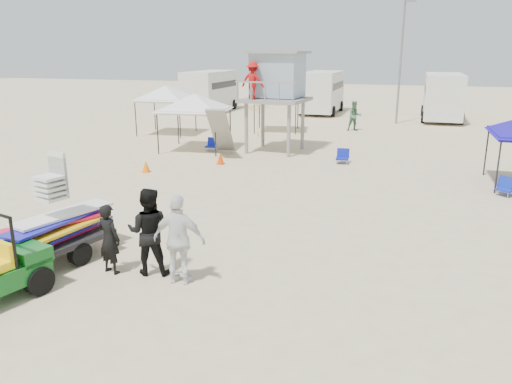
% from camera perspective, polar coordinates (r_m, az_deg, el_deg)
% --- Properties ---
extents(ground, '(140.00, 140.00, 0.00)m').
position_cam_1_polar(ground, '(10.70, -7.57, -10.68)').
color(ground, beige).
rests_on(ground, ground).
extents(surf_trailer, '(1.91, 2.77, 2.24)m').
position_cam_1_polar(surf_trailer, '(12.48, -21.54, -3.24)').
color(surf_trailer, black).
rests_on(surf_trailer, ground).
extents(man_left, '(0.65, 0.50, 1.58)m').
position_cam_1_polar(man_left, '(11.42, -16.44, -5.16)').
color(man_left, black).
rests_on(man_left, ground).
extents(man_mid, '(1.10, 0.95, 1.95)m').
position_cam_1_polar(man_mid, '(11.12, -12.15, -4.42)').
color(man_mid, black).
rests_on(man_mid, ground).
extents(man_right, '(1.16, 0.54, 1.93)m').
position_cam_1_polar(man_right, '(10.53, -8.77, -5.44)').
color(man_right, white).
rests_on(man_right, ground).
extents(lifeguard_tower, '(3.16, 3.16, 4.68)m').
position_cam_1_polar(lifeguard_tower, '(24.55, 2.13, 12.78)').
color(lifeguard_tower, gray).
rests_on(lifeguard_tower, ground).
extents(canopy_white_a, '(3.33, 3.33, 3.18)m').
position_cam_1_polar(canopy_white_a, '(25.00, -7.05, 10.77)').
color(canopy_white_a, black).
rests_on(canopy_white_a, ground).
extents(canopy_white_b, '(3.11, 3.11, 3.24)m').
position_cam_1_polar(canopy_white_b, '(30.40, -10.33, 11.61)').
color(canopy_white_b, black).
rests_on(canopy_white_b, ground).
extents(canopy_white_c, '(3.05, 3.05, 2.99)m').
position_cam_1_polar(canopy_white_c, '(31.05, 2.42, 11.45)').
color(canopy_white_c, black).
rests_on(canopy_white_c, ground).
extents(umbrella_a, '(1.86, 1.89, 1.61)m').
position_cam_1_polar(umbrella_a, '(32.34, -4.88, 8.66)').
color(umbrella_a, red).
rests_on(umbrella_a, ground).
extents(umbrella_b, '(2.45, 2.48, 1.88)m').
position_cam_1_polar(umbrella_b, '(29.04, 0.22, 8.20)').
color(umbrella_b, yellow).
rests_on(umbrella_b, ground).
extents(cone_near, '(0.34, 0.34, 0.50)m').
position_cam_1_polar(cone_near, '(21.88, -4.09, 3.83)').
color(cone_near, '#F03D07').
rests_on(cone_near, ground).
extents(cone_far, '(0.34, 0.34, 0.50)m').
position_cam_1_polar(cone_far, '(20.82, -12.46, 2.89)').
color(cone_far, orange).
rests_on(cone_far, ground).
extents(beach_chair_a, '(0.57, 0.60, 0.64)m').
position_cam_1_polar(beach_chair_a, '(25.02, -5.06, 5.46)').
color(beach_chair_a, '#0F19A7').
rests_on(beach_chair_a, ground).
extents(beach_chair_b, '(0.58, 0.62, 0.64)m').
position_cam_1_polar(beach_chair_b, '(22.35, 9.87, 4.06)').
color(beach_chair_b, '#0D1995').
rests_on(beach_chair_b, ground).
extents(beach_chair_c, '(0.74, 0.85, 0.64)m').
position_cam_1_polar(beach_chair_c, '(19.06, 26.65, 0.59)').
color(beach_chair_c, '#0F26AC').
rests_on(beach_chair_c, ground).
extents(rv_far_left, '(2.64, 6.80, 3.25)m').
position_cam_1_polar(rv_far_left, '(41.99, -5.22, 11.63)').
color(rv_far_left, silver).
rests_on(rv_far_left, ground).
extents(rv_mid_left, '(2.65, 6.50, 3.25)m').
position_cam_1_polar(rv_mid_left, '(40.88, 7.59, 11.45)').
color(rv_mid_left, silver).
rests_on(rv_mid_left, ground).
extents(rv_mid_right, '(2.64, 7.00, 3.25)m').
position_cam_1_polar(rv_mid_right, '(38.78, 20.58, 10.38)').
color(rv_mid_right, silver).
rests_on(rv_mid_right, ground).
extents(light_pole_left, '(0.14, 0.14, 8.00)m').
position_cam_1_polar(light_pole_left, '(35.66, 16.19, 13.92)').
color(light_pole_left, slate).
rests_on(light_pole_left, ground).
extents(distant_beachgoers, '(9.69, 10.15, 1.83)m').
position_cam_1_polar(distant_beachgoers, '(27.62, 18.34, 6.94)').
color(distant_beachgoers, '#497A57').
rests_on(distant_beachgoers, ground).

